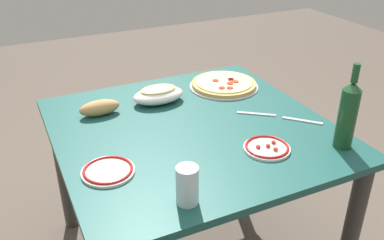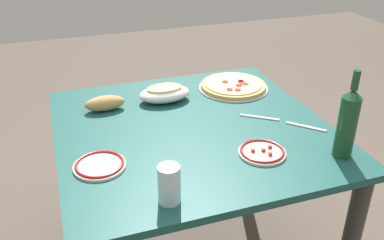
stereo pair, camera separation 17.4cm
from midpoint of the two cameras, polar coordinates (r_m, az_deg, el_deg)
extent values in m
cube|color=#194C47|center=(1.77, -2.83, -1.37)|extent=(1.11, 1.10, 0.03)
cylinder|color=#33302D|center=(2.52, 3.39, -1.41)|extent=(0.07, 0.07, 0.71)
cylinder|color=#33302D|center=(2.28, -19.16, -6.56)|extent=(0.07, 0.07, 0.71)
cylinder|color=#33302D|center=(1.88, 18.17, -14.60)|extent=(0.07, 0.07, 0.71)
cylinder|color=#B7B7BC|center=(2.13, 1.99, 4.54)|extent=(0.35, 0.35, 0.01)
cylinder|color=tan|center=(2.13, 1.99, 4.83)|extent=(0.32, 0.32, 0.02)
cylinder|color=#EFD684|center=(2.12, 2.00, 5.13)|extent=(0.28, 0.28, 0.01)
cylinder|color=#B22D1E|center=(2.14, 2.94, 5.51)|extent=(0.03, 0.03, 0.00)
cylinder|color=maroon|center=(2.04, 1.61, 4.31)|extent=(0.03, 0.03, 0.00)
cylinder|color=maroon|center=(2.04, 2.72, 4.31)|extent=(0.03, 0.03, 0.00)
cylinder|color=maroon|center=(2.12, 0.85, 5.32)|extent=(0.03, 0.03, 0.00)
cylinder|color=#B22D1E|center=(2.13, 3.00, 5.40)|extent=(0.03, 0.03, 0.00)
cylinder|color=maroon|center=(2.09, 2.80, 4.94)|extent=(0.03, 0.03, 0.00)
cylinder|color=#B22D1E|center=(2.12, 3.59, 5.17)|extent=(0.03, 0.03, 0.00)
ellipsoid|color=white|center=(1.97, -7.11, 3.30)|extent=(0.24, 0.15, 0.07)
ellipsoid|color=#AD2819|center=(1.96, -7.13, 3.62)|extent=(0.20, 0.12, 0.03)
ellipsoid|color=#EFD684|center=(1.96, -7.17, 4.10)|extent=(0.17, 0.10, 0.02)
cylinder|color=#194723|center=(1.64, 17.39, 0.05)|extent=(0.07, 0.07, 0.24)
cone|color=#194723|center=(1.58, 18.07, 4.31)|extent=(0.07, 0.07, 0.03)
cylinder|color=#194723|center=(1.56, 18.33, 5.98)|extent=(0.03, 0.03, 0.07)
cylinder|color=silver|center=(1.31, -4.51, -8.92)|extent=(0.07, 0.07, 0.13)
cylinder|color=white|center=(1.61, 7.06, -3.93)|extent=(0.18, 0.18, 0.01)
torus|color=red|center=(1.60, 7.07, -3.69)|extent=(0.17, 0.17, 0.01)
cube|color=#AD2819|center=(1.59, 5.87, -3.73)|extent=(0.01, 0.01, 0.01)
cube|color=#AD2819|center=(1.63, 8.00, -3.10)|extent=(0.01, 0.01, 0.01)
cube|color=#AD2819|center=(1.59, 8.18, -4.03)|extent=(0.01, 0.01, 0.01)
cube|color=#AD2819|center=(1.60, 7.22, -3.58)|extent=(0.01, 0.01, 0.01)
cylinder|color=white|center=(1.52, -14.57, -6.88)|extent=(0.19, 0.19, 0.01)
torus|color=red|center=(1.51, -14.61, -6.63)|extent=(0.17, 0.17, 0.01)
ellipsoid|color=tan|center=(1.90, -15.00, 1.55)|extent=(0.18, 0.07, 0.07)
cube|color=#B7B7BC|center=(1.84, 12.12, -0.15)|extent=(0.13, 0.13, 0.00)
cube|color=#B7B7BC|center=(1.86, 6.05, 0.76)|extent=(0.15, 0.11, 0.00)
camera|label=1|loc=(0.09, -92.86, -1.51)|focal=39.41mm
camera|label=2|loc=(0.09, 87.14, 1.51)|focal=39.41mm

